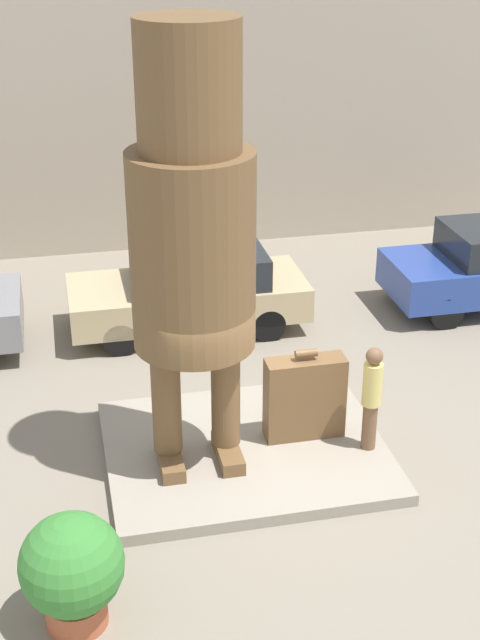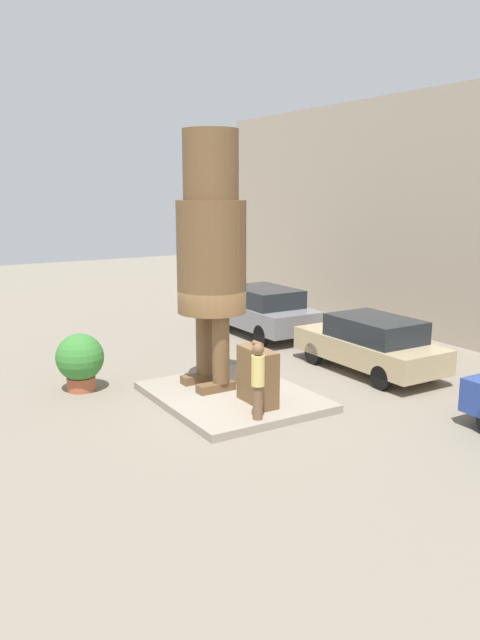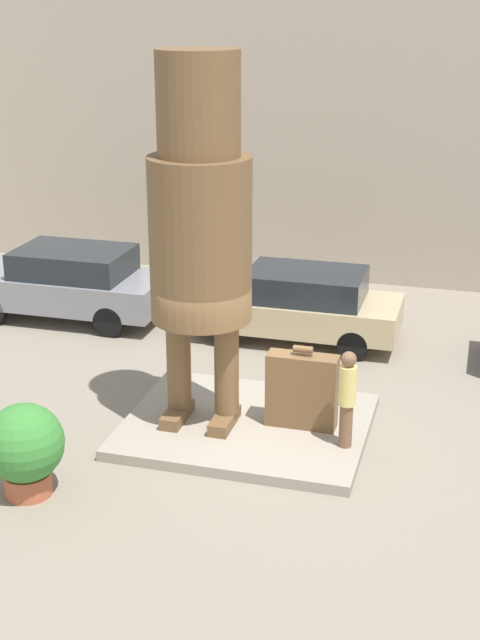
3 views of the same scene
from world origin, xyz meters
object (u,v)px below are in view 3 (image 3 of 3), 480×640
at_px(statue_figure, 200,216).
at_px(parked_car_grey, 68,281).
at_px(parked_car_tan, 299,304).
at_px(tourist, 347,395).
at_px(planter_pot, 25,447).
at_px(giant_suitcase, 302,390).

relative_size(statue_figure, parked_car_grey, 1.33).
relative_size(parked_car_grey, parked_car_tan, 1.03).
xyz_separation_m(statue_figure, tourist, (2.42, -0.28, -2.59)).
bearing_deg(planter_pot, giant_suitcase, 40.01).
bearing_deg(tourist, planter_pot, -150.89).
bearing_deg(giant_suitcase, statue_figure, -171.56).
bearing_deg(tourist, parked_car_tan, 110.59).
xyz_separation_m(giant_suitcase, parked_car_grey, (-6.16, 4.13, 0.04)).
distance_m(parked_car_grey, parked_car_tan, 5.20).
bearing_deg(planter_pot, parked_car_tan, 70.71).
height_order(statue_figure, parked_car_grey, statue_figure).
bearing_deg(tourist, statue_figure, 173.45).
bearing_deg(parked_car_grey, statue_figure, 136.14).
bearing_deg(parked_car_tan, giant_suitcase, 102.87).
relative_size(parked_car_grey, planter_pot, 3.17).
bearing_deg(statue_figure, giant_suitcase, 8.44).
distance_m(statue_figure, tourist, 3.56).
bearing_deg(giant_suitcase, parked_car_grey, 146.17).
distance_m(statue_figure, giant_suitcase, 3.28).
xyz_separation_m(statue_figure, giant_suitcase, (1.61, 0.24, -2.84)).
bearing_deg(giant_suitcase, tourist, -32.54).
relative_size(statue_figure, giant_suitcase, 4.23).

